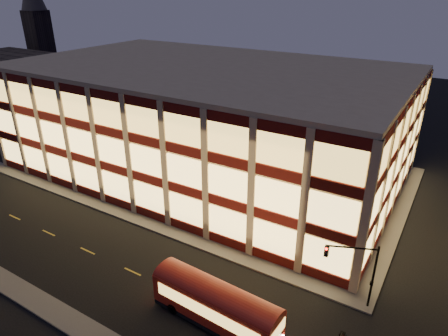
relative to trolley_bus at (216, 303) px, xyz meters
The scene contains 8 objects.
ground 15.59m from the trolley_bus, 152.97° to the left, with size 200.00×200.00×0.00m, color black.
sidewalk_office_south 18.70m from the trolley_bus, 154.43° to the left, with size 54.00×2.00×0.15m, color #514F4C.
sidewalk_office_east 25.81m from the trolley_bus, 69.00° to the left, with size 2.00×30.00×0.15m, color #514F4C.
sidewalk_near 15.14m from the trolley_bus, 156.57° to the right, with size 100.00×2.00×0.15m, color #514F4C.
office_building 29.66m from the trolley_bus, 124.88° to the left, with size 50.45×30.45×14.50m.
church_tower 96.33m from the trolley_bus, 150.69° to the left, with size 5.00×5.00×18.00m, color #2D2621.
traffic_signal_far 11.33m from the trolley_bus, 40.75° to the left, with size 3.79×1.87×6.00m.
trolley_bus is the anchor object (origin of this frame).
Camera 1 is at (26.47, -26.54, 24.11)m, focal length 32.00 mm.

